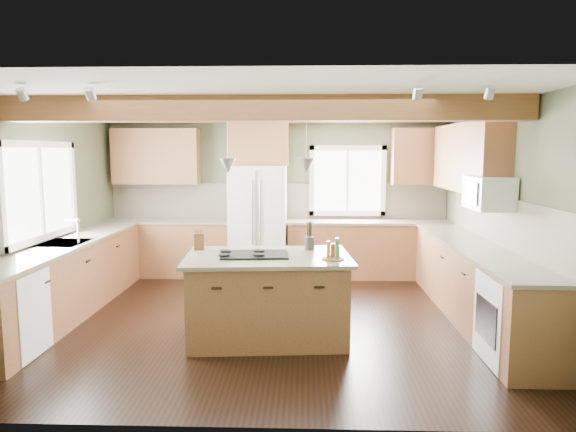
{
  "coord_description": "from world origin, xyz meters",
  "views": [
    {
      "loc": [
        0.46,
        -6.05,
        2.02
      ],
      "look_at": [
        0.24,
        0.3,
        1.23
      ],
      "focal_mm": 32.0,
      "sensor_mm": 36.0,
      "label": 1
    }
  ],
  "objects": [
    {
      "name": "floor",
      "position": [
        0.0,
        0.0,
        0.0
      ],
      "size": [
        5.6,
        5.6,
        0.0
      ],
      "primitive_type": "plane",
      "color": "black",
      "rests_on": "ground"
    },
    {
      "name": "ceiling",
      "position": [
        0.0,
        0.0,
        2.6
      ],
      "size": [
        5.6,
        5.6,
        0.0
      ],
      "primitive_type": "plane",
      "rotation": [
        3.14,
        0.0,
        0.0
      ],
      "color": "silver",
      "rests_on": "wall_back"
    },
    {
      "name": "wall_back",
      "position": [
        0.0,
        2.5,
        1.3
      ],
      "size": [
        5.6,
        0.0,
        5.6
      ],
      "primitive_type": "plane",
      "rotation": [
        1.57,
        0.0,
        0.0
      ],
      "color": "#464E38",
      "rests_on": "ground"
    },
    {
      "name": "wall_left",
      "position": [
        -2.8,
        0.0,
        1.3
      ],
      "size": [
        0.0,
        5.0,
        5.0
      ],
      "primitive_type": "plane",
      "rotation": [
        1.57,
        0.0,
        1.57
      ],
      "color": "#464E38",
      "rests_on": "ground"
    },
    {
      "name": "wall_right",
      "position": [
        2.8,
        0.0,
        1.3
      ],
      "size": [
        0.0,
        5.0,
        5.0
      ],
      "primitive_type": "plane",
      "rotation": [
        1.57,
        0.0,
        -1.57
      ],
      "color": "#464E38",
      "rests_on": "ground"
    },
    {
      "name": "ceiling_beam",
      "position": [
        0.0,
        -0.65,
        2.47
      ],
      "size": [
        5.55,
        0.26,
        0.26
      ],
      "primitive_type": "cube",
      "color": "brown",
      "rests_on": "ceiling"
    },
    {
      "name": "soffit_trim",
      "position": [
        0.0,
        2.4,
        2.54
      ],
      "size": [
        5.55,
        0.2,
        0.1
      ],
      "primitive_type": "cube",
      "color": "brown",
      "rests_on": "ceiling"
    },
    {
      "name": "backsplash_back",
      "position": [
        0.0,
        2.48,
        1.21
      ],
      "size": [
        5.58,
        0.03,
        0.58
      ],
      "primitive_type": "cube",
      "color": "brown",
      "rests_on": "wall_back"
    },
    {
      "name": "backsplash_right",
      "position": [
        2.78,
        0.05,
        1.21
      ],
      "size": [
        0.03,
        3.7,
        0.58
      ],
      "primitive_type": "cube",
      "color": "brown",
      "rests_on": "wall_right"
    },
    {
      "name": "base_cab_back_left",
      "position": [
        -1.79,
        2.2,
        0.44
      ],
      "size": [
        2.02,
        0.6,
        0.88
      ],
      "primitive_type": "cube",
      "color": "brown",
      "rests_on": "floor"
    },
    {
      "name": "counter_back_left",
      "position": [
        -1.79,
        2.2,
        0.9
      ],
      "size": [
        2.06,
        0.64,
        0.04
      ],
      "primitive_type": "cube",
      "color": "brown",
      "rests_on": "base_cab_back_left"
    },
    {
      "name": "base_cab_back_right",
      "position": [
        1.49,
        2.2,
        0.44
      ],
      "size": [
        2.62,
        0.6,
        0.88
      ],
      "primitive_type": "cube",
      "color": "brown",
      "rests_on": "floor"
    },
    {
      "name": "counter_back_right",
      "position": [
        1.49,
        2.2,
        0.9
      ],
      "size": [
        2.66,
        0.64,
        0.04
      ],
      "primitive_type": "cube",
      "color": "brown",
      "rests_on": "base_cab_back_right"
    },
    {
      "name": "base_cab_left",
      "position": [
        -2.5,
        0.05,
        0.44
      ],
      "size": [
        0.6,
        3.7,
        0.88
      ],
      "primitive_type": "cube",
      "color": "brown",
      "rests_on": "floor"
    },
    {
      "name": "counter_left",
      "position": [
        -2.5,
        0.05,
        0.9
      ],
      "size": [
        0.64,
        3.74,
        0.04
      ],
      "primitive_type": "cube",
      "color": "brown",
      "rests_on": "base_cab_left"
    },
    {
      "name": "base_cab_right",
      "position": [
        2.5,
        0.05,
        0.44
      ],
      "size": [
        0.6,
        3.7,
        0.88
      ],
      "primitive_type": "cube",
      "color": "brown",
      "rests_on": "floor"
    },
    {
      "name": "counter_right",
      "position": [
        2.5,
        0.05,
        0.9
      ],
      "size": [
        0.64,
        3.74,
        0.04
      ],
      "primitive_type": "cube",
      "color": "brown",
      "rests_on": "base_cab_right"
    },
    {
      "name": "upper_cab_back_left",
      "position": [
        -1.99,
        2.33,
        1.95
      ],
      "size": [
        1.4,
        0.35,
        0.9
      ],
      "primitive_type": "cube",
      "color": "brown",
      "rests_on": "wall_back"
    },
    {
      "name": "upper_cab_over_fridge",
      "position": [
        -0.3,
        2.33,
        2.15
      ],
      "size": [
        0.96,
        0.35,
        0.7
      ],
      "primitive_type": "cube",
      "color": "brown",
      "rests_on": "wall_back"
    },
    {
      "name": "upper_cab_right",
      "position": [
        2.62,
        0.9,
        1.95
      ],
      "size": [
        0.35,
        2.2,
        0.9
      ],
      "primitive_type": "cube",
      "color": "brown",
      "rests_on": "wall_right"
    },
    {
      "name": "upper_cab_back_corner",
      "position": [
        2.3,
        2.33,
        1.95
      ],
      "size": [
        0.9,
        0.35,
        0.9
      ],
      "primitive_type": "cube",
      "color": "brown",
      "rests_on": "wall_back"
    },
    {
      "name": "window_left",
      "position": [
        -2.78,
        0.05,
        1.55
      ],
      "size": [
        0.04,
        1.6,
        1.05
      ],
      "primitive_type": "cube",
      "color": "white",
      "rests_on": "wall_left"
    },
    {
      "name": "window_back",
      "position": [
        1.15,
        2.48,
        1.55
      ],
      "size": [
        1.1,
        0.04,
        1.0
      ],
      "primitive_type": "cube",
      "color": "white",
      "rests_on": "wall_back"
    },
    {
      "name": "sink",
      "position": [
        -2.5,
        0.05,
        0.91
      ],
      "size": [
        0.5,
        0.65,
        0.03
      ],
      "primitive_type": "cube",
      "color": "#262628",
      "rests_on": "counter_left"
    },
    {
      "name": "faucet",
      "position": [
        -2.32,
        0.05,
        1.05
      ],
      "size": [
        0.02,
        0.02,
        0.28
      ],
      "primitive_type": "cylinder",
      "color": "#B2B2B7",
      "rests_on": "sink"
    },
    {
      "name": "dishwasher",
      "position": [
        -2.49,
        -1.25,
        0.43
      ],
      "size": [
        0.6,
        0.6,
        0.84
      ],
      "primitive_type": "cube",
      "color": "white",
      "rests_on": "floor"
    },
    {
      "name": "oven",
      "position": [
        2.49,
        -1.25,
        0.43
      ],
      "size": [
        0.6,
        0.72,
        0.84
      ],
      "primitive_type": "cube",
      "color": "white",
      "rests_on": "floor"
    },
    {
      "name": "microwave",
      "position": [
        2.58,
        -0.05,
        1.55
      ],
      "size": [
        0.4,
        0.7,
        0.38
      ],
      "primitive_type": "cube",
      "color": "white",
      "rests_on": "wall_right"
    },
    {
      "name": "pendant_left",
      "position": [
        -0.36,
        -0.68,
        1.88
      ],
      "size": [
        0.18,
        0.18,
        0.16
      ],
      "primitive_type": "cone",
      "rotation": [
        3.14,
        0.0,
        0.0
      ],
      "color": "#B2B2B7",
      "rests_on": "ceiling"
    },
    {
      "name": "pendant_right",
      "position": [
        0.46,
        -0.62,
        1.88
      ],
      "size": [
        0.18,
        0.18,
        0.16
      ],
      "primitive_type": "cone",
      "rotation": [
        3.14,
        0.0,
        0.0
      ],
      "color": "#B2B2B7",
      "rests_on": "ceiling"
    },
    {
      "name": "refrigerator",
      "position": [
        -0.3,
        2.12,
        0.9
      ],
      "size": [
        0.9,
        0.74,
        1.8
      ],
      "primitive_type": "cube",
      "color": "white",
      "rests_on": "floor"
    },
    {
      "name": "island",
      "position": [
        0.05,
        -0.65,
        0.44
      ],
      "size": [
        1.72,
        1.14,
        0.88
      ],
      "primitive_type": "cube",
      "rotation": [
        0.0,
        0.0,
        0.08
      ],
      "color": "olive",
      "rests_on": "floor"
    },
    {
      "name": "island_top",
      "position": [
        0.05,
        -0.65,
        0.9
      ],
      "size": [
        1.84,
        1.26,
        0.04
      ],
      "primitive_type": "cube",
      "rotation": [
        0.0,
        0.0,
        0.08
      ],
      "color": "brown",
      "rests_on": "island"
    },
    {
      "name": "cooktop",
      "position": [
        -0.08,
        -0.66,
        0.93
      ],
      "size": [
        0.75,
        0.53,
        0.02
      ],
      "primitive_type": "cube",
      "rotation": [
        0.0,
        0.0,
        0.08
      ],
      "color": "black",
      "rests_on": "island_top"
    },
    {
      "name": "knife_block",
      "position": [
        -0.75,
        -0.35,
        1.01
      ],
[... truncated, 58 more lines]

